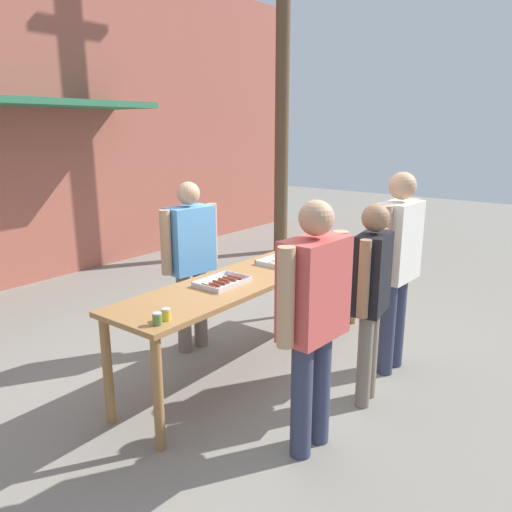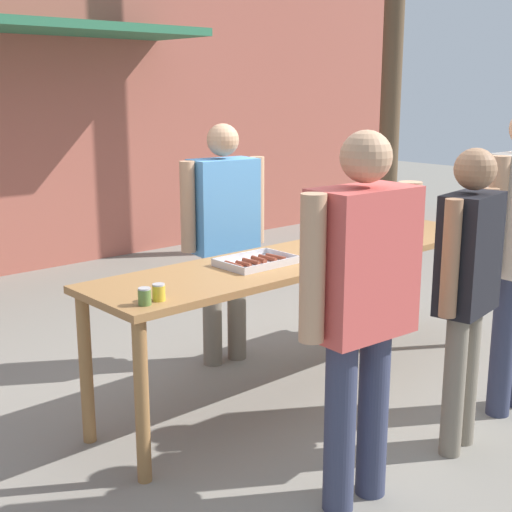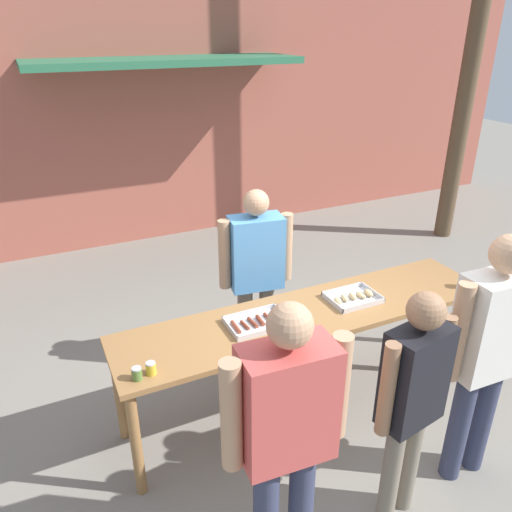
{
  "view_description": "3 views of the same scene",
  "coord_description": "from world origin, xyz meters",
  "px_view_note": "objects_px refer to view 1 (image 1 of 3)",
  "views": [
    {
      "loc": [
        -3.34,
        -2.56,
        2.11
      ],
      "look_at": [
        0.0,
        0.0,
        1.02
      ],
      "focal_mm": 35.0,
      "sensor_mm": 36.0,
      "label": 1
    },
    {
      "loc": [
        -3.07,
        -2.95,
        1.86
      ],
      "look_at": [
        -0.43,
        0.01,
        0.92
      ],
      "focal_mm": 50.0,
      "sensor_mm": 36.0,
      "label": 2
    },
    {
      "loc": [
        -1.72,
        -2.7,
        2.81
      ],
      "look_at": [
        -0.13,
        0.68,
        1.06
      ],
      "focal_mm": 35.0,
      "sensor_mm": 36.0,
      "label": 3
    }
  ],
  "objects_px": {
    "food_tray_buns": "(280,261)",
    "utility_pole": "(283,33)",
    "person_customer_holding_hotdog": "(314,309)",
    "beer_cup": "(349,243)",
    "person_server_behind_table": "(190,253)",
    "condiment_jar_mustard": "(157,319)",
    "person_customer_with_cup": "(397,257)",
    "person_customer_waiting_in_line": "(372,287)",
    "food_tray_sausages": "(222,283)",
    "condiment_jar_ketchup": "(166,314)"
  },
  "relations": [
    {
      "from": "condiment_jar_ketchup",
      "to": "person_customer_waiting_in_line",
      "type": "relative_size",
      "value": 0.05
    },
    {
      "from": "beer_cup",
      "to": "person_server_behind_table",
      "type": "xyz_separation_m",
      "value": [
        -1.46,
        0.89,
        0.04
      ]
    },
    {
      "from": "beer_cup",
      "to": "utility_pole",
      "type": "height_order",
      "value": "utility_pole"
    },
    {
      "from": "utility_pole",
      "to": "condiment_jar_mustard",
      "type": "bearing_deg",
      "value": -153.56
    },
    {
      "from": "food_tray_buns",
      "to": "person_customer_with_cup",
      "type": "xyz_separation_m",
      "value": [
        0.24,
        -1.04,
        0.16
      ]
    },
    {
      "from": "person_customer_holding_hotdog",
      "to": "utility_pole",
      "type": "distance_m",
      "value": 6.07
    },
    {
      "from": "person_customer_holding_hotdog",
      "to": "utility_pole",
      "type": "xyz_separation_m",
      "value": [
        4.41,
        3.3,
        2.54
      ]
    },
    {
      "from": "food_tray_buns",
      "to": "beer_cup",
      "type": "bearing_deg",
      "value": -13.53
    },
    {
      "from": "food_tray_sausages",
      "to": "person_customer_waiting_in_line",
      "type": "distance_m",
      "value": 1.19
    },
    {
      "from": "food_tray_sausages",
      "to": "beer_cup",
      "type": "relative_size",
      "value": 3.95
    },
    {
      "from": "condiment_jar_mustard",
      "to": "beer_cup",
      "type": "height_order",
      "value": "beer_cup"
    },
    {
      "from": "food_tray_sausages",
      "to": "food_tray_buns",
      "type": "bearing_deg",
      "value": -0.13
    },
    {
      "from": "condiment_jar_mustard",
      "to": "person_customer_with_cup",
      "type": "bearing_deg",
      "value": -22.2
    },
    {
      "from": "beer_cup",
      "to": "person_server_behind_table",
      "type": "height_order",
      "value": "person_server_behind_table"
    },
    {
      "from": "person_server_behind_table",
      "to": "person_customer_waiting_in_line",
      "type": "distance_m",
      "value": 1.77
    },
    {
      "from": "condiment_jar_mustard",
      "to": "utility_pole",
      "type": "height_order",
      "value": "utility_pole"
    },
    {
      "from": "person_customer_waiting_in_line",
      "to": "condiment_jar_ketchup",
      "type": "bearing_deg",
      "value": -44.35
    },
    {
      "from": "food_tray_buns",
      "to": "condiment_jar_mustard",
      "type": "distance_m",
      "value": 1.75
    },
    {
      "from": "condiment_jar_ketchup",
      "to": "utility_pole",
      "type": "xyz_separation_m",
      "value": [
        4.89,
        2.46,
        2.63
      ]
    },
    {
      "from": "person_customer_with_cup",
      "to": "utility_pole",
      "type": "height_order",
      "value": "utility_pole"
    },
    {
      "from": "food_tray_sausages",
      "to": "person_customer_holding_hotdog",
      "type": "bearing_deg",
      "value": -107.73
    },
    {
      "from": "person_server_behind_table",
      "to": "person_customer_waiting_in_line",
      "type": "height_order",
      "value": "person_server_behind_table"
    },
    {
      "from": "food_tray_sausages",
      "to": "condiment_jar_ketchup",
      "type": "xyz_separation_m",
      "value": [
        -0.82,
        -0.22,
        0.03
      ]
    },
    {
      "from": "condiment_jar_ketchup",
      "to": "person_customer_holding_hotdog",
      "type": "xyz_separation_m",
      "value": [
        0.47,
        -0.84,
        0.09
      ]
    },
    {
      "from": "beer_cup",
      "to": "person_customer_holding_hotdog",
      "type": "bearing_deg",
      "value": -158.29
    },
    {
      "from": "person_server_behind_table",
      "to": "utility_pole",
      "type": "bearing_deg",
      "value": 31.08
    },
    {
      "from": "food_tray_buns",
      "to": "utility_pole",
      "type": "bearing_deg",
      "value": 34.62
    },
    {
      "from": "person_customer_with_cup",
      "to": "person_customer_waiting_in_line",
      "type": "relative_size",
      "value": 1.11
    },
    {
      "from": "person_customer_with_cup",
      "to": "person_customer_waiting_in_line",
      "type": "distance_m",
      "value": 0.64
    },
    {
      "from": "utility_pole",
      "to": "person_customer_with_cup",
      "type": "bearing_deg",
      "value": -132.47
    },
    {
      "from": "condiment_jar_ketchup",
      "to": "utility_pole",
      "type": "distance_m",
      "value": 6.07
    },
    {
      "from": "food_tray_sausages",
      "to": "condiment_jar_ketchup",
      "type": "relative_size",
      "value": 5.14
    },
    {
      "from": "condiment_jar_ketchup",
      "to": "person_customer_holding_hotdog",
      "type": "relative_size",
      "value": 0.05
    },
    {
      "from": "utility_pole",
      "to": "beer_cup",
      "type": "bearing_deg",
      "value": -133.05
    },
    {
      "from": "food_tray_sausages",
      "to": "utility_pole",
      "type": "xyz_separation_m",
      "value": [
        4.07,
        2.24,
        2.66
      ]
    },
    {
      "from": "food_tray_sausages",
      "to": "condiment_jar_ketchup",
      "type": "height_order",
      "value": "condiment_jar_ketchup"
    },
    {
      "from": "food_tray_buns",
      "to": "beer_cup",
      "type": "distance_m",
      "value": 0.97
    },
    {
      "from": "condiment_jar_ketchup",
      "to": "person_customer_waiting_in_line",
      "type": "distance_m",
      "value": 1.53
    },
    {
      "from": "condiment_jar_mustard",
      "to": "person_customer_waiting_in_line",
      "type": "xyz_separation_m",
      "value": [
        1.34,
        -0.87,
        0.04
      ]
    },
    {
      "from": "food_tray_buns",
      "to": "person_customer_waiting_in_line",
      "type": "bearing_deg",
      "value": -109.39
    },
    {
      "from": "condiment_jar_mustard",
      "to": "person_customer_with_cup",
      "type": "distance_m",
      "value": 2.14
    },
    {
      "from": "person_customer_with_cup",
      "to": "beer_cup",
      "type": "bearing_deg",
      "value": -128.33
    },
    {
      "from": "person_server_behind_table",
      "to": "beer_cup",
      "type": "bearing_deg",
      "value": -23.1
    },
    {
      "from": "condiment_jar_mustard",
      "to": "person_customer_with_cup",
      "type": "relative_size",
      "value": 0.05
    },
    {
      "from": "person_server_behind_table",
      "to": "person_customer_with_cup",
      "type": "bearing_deg",
      "value": -57.61
    },
    {
      "from": "person_customer_holding_hotdog",
      "to": "person_customer_waiting_in_line",
      "type": "height_order",
      "value": "person_customer_holding_hotdog"
    },
    {
      "from": "food_tray_buns",
      "to": "condiment_jar_ketchup",
      "type": "relative_size",
      "value": 4.66
    },
    {
      "from": "food_tray_buns",
      "to": "person_server_behind_table",
      "type": "distance_m",
      "value": 0.85
    },
    {
      "from": "person_customer_with_cup",
      "to": "person_customer_waiting_in_line",
      "type": "bearing_deg",
      "value": 8.04
    },
    {
      "from": "beer_cup",
      "to": "utility_pole",
      "type": "xyz_separation_m",
      "value": [
        2.3,
        2.47,
        2.62
      ]
    }
  ]
}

